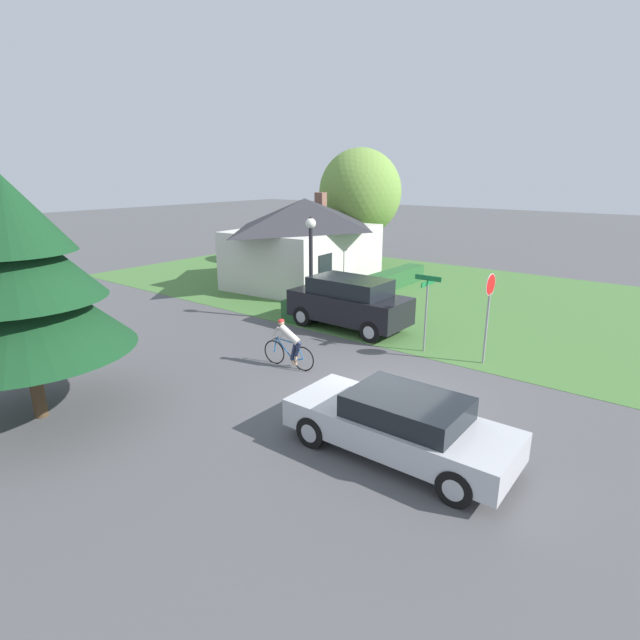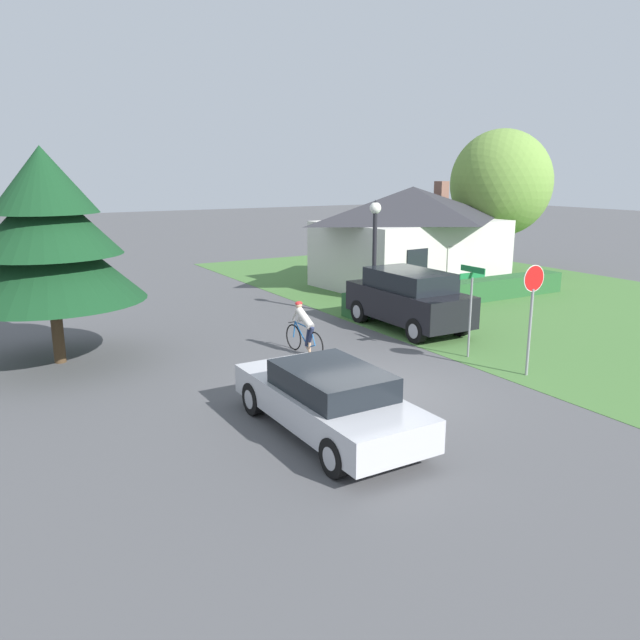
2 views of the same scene
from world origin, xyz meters
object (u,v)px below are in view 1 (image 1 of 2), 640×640
Objects in this scene: deciduous_tree_right at (360,193)px; cottage_house at (305,240)px; parked_suv_right at (349,302)px; stop_sign at (489,302)px; sedan_left_lane at (400,425)px; street_name_sign at (427,299)px; street_lamp at (311,252)px; conifer_tall_near at (17,278)px; cyclist at (289,345)px.

cottage_house is at bearing -174.58° from deciduous_tree_right.
parked_suv_right is 1.61× the size of stop_sign.
sedan_left_lane is at bearing 132.09° from parked_suv_right.
street_name_sign is (-0.15, 1.94, -0.19)m from stop_sign.
cottage_house is 2.16× the size of street_lamp.
sedan_left_lane is 6.33m from stop_sign.
conifer_tall_near is at bearing 80.47° from parked_suv_right.
parked_suv_right reaches higher than cyclist.
cyclist is at bearing 100.91° from parked_suv_right.
street_lamp is 10.22m from conifer_tall_near.
cottage_house is at bearing -113.38° from stop_sign.
street_lamp is at bearing -143.81° from cottage_house.
conifer_tall_near is (-9.83, 5.26, 1.63)m from street_name_sign.
deciduous_tree_right is (5.98, 0.57, 2.19)m from cottage_house.
cyclist is at bearing -149.27° from street_lamp.
conifer_tall_near is at bearing -33.49° from stop_sign.
stop_sign is 17.16m from deciduous_tree_right.
street_lamp is at bearing -40.69° from sedan_left_lane.
deciduous_tree_right is (11.80, 10.42, 2.68)m from street_name_sign.
sedan_left_lane is 1.16× the size of street_lamp.
cottage_house is 12.09m from cyclist.
cyclist is 0.32× the size of conifer_tall_near.
sedan_left_lane is 0.67× the size of deciduous_tree_right.
street_lamp is 12.73m from deciduous_tree_right.
sedan_left_lane is 22.31m from deciduous_tree_right.
cottage_house is 11.45m from street_name_sign.
cottage_house reaches higher than street_name_sign.
street_name_sign is at bearing -83.40° from stop_sign.
conifer_tall_near is at bearing 61.06° from cyclist.
cyclist is 0.72× the size of street_name_sign.
stop_sign is at bearing 176.04° from parked_suv_right.
street_lamp is at bearing -154.88° from deciduous_tree_right.
sedan_left_lane is 8.83m from parked_suv_right.
street_name_sign is at bearing -28.15° from conifer_tall_near.
conifer_tall_near reaches higher than cottage_house.
sedan_left_lane is (-11.86, -12.29, -1.57)m from cottage_house.
stop_sign reaches higher than parked_suv_right.
stop_sign is at bearing -85.72° from street_name_sign.
street_lamp is (6.41, 7.51, 2.05)m from sedan_left_lane.
street_name_sign reaches higher than parked_suv_right.
cottage_house reaches higher than stop_sign.
conifer_tall_near is (-6.09, 2.65, 2.69)m from cyclist.
sedan_left_lane is at bearing -130.49° from street_lamp.
street_lamp is (4.11, 2.45, 2.04)m from cyclist.
conifer_tall_near is 0.80× the size of deciduous_tree_right.
street_lamp is at bearing -89.51° from stop_sign.
conifer_tall_near is (-9.98, 7.20, 1.44)m from stop_sign.
deciduous_tree_right reaches higher than cyclist.
sedan_left_lane is at bearing -63.78° from conifer_tall_near.
street_name_sign is 11.27m from conifer_tall_near.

